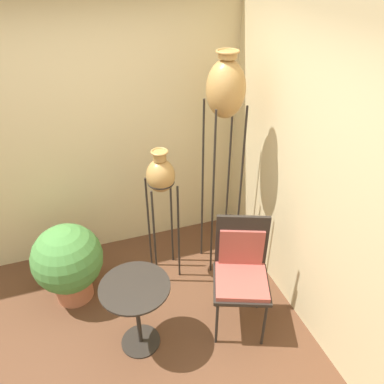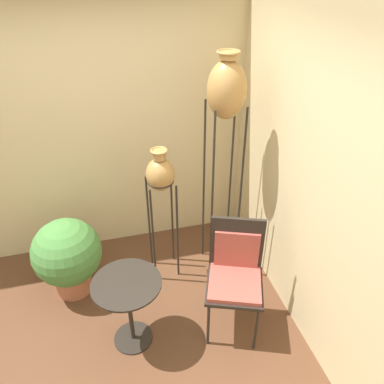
# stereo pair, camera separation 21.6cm
# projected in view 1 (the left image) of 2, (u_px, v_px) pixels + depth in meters

# --- Properties ---
(ground_plane) EXTENTS (14.00, 14.00, 0.00)m
(ground_plane) POSITION_uv_depth(u_px,v_px,m) (125.00, 370.00, 2.98)
(ground_plane) COLOR brown
(wall_back) EXTENTS (7.20, 0.06, 2.70)m
(wall_back) POSITION_uv_depth(u_px,v_px,m) (80.00, 134.00, 3.55)
(wall_back) COLOR beige
(wall_back) RESTS_ON ground_plane
(wall_right) EXTENTS (0.06, 7.20, 2.70)m
(wall_right) POSITION_uv_depth(u_px,v_px,m) (331.00, 191.00, 2.70)
(wall_right) COLOR beige
(wall_right) RESTS_ON ground_plane
(vase_stand_tall) EXTENTS (0.33, 0.33, 2.17)m
(vase_stand_tall) POSITION_uv_depth(u_px,v_px,m) (226.00, 94.00, 3.08)
(vase_stand_tall) COLOR #28231E
(vase_stand_tall) RESTS_ON ground_plane
(vase_stand_medium) EXTENTS (0.26, 0.26, 1.39)m
(vase_stand_medium) POSITION_uv_depth(u_px,v_px,m) (161.00, 179.00, 3.33)
(vase_stand_medium) COLOR #28231E
(vase_stand_medium) RESTS_ON ground_plane
(chair) EXTENTS (0.59, 0.59, 1.04)m
(chair) POSITION_uv_depth(u_px,v_px,m) (241.00, 267.00, 3.10)
(chair) COLOR #28231E
(chair) RESTS_ON ground_plane
(side_table) EXTENTS (0.55, 0.55, 0.67)m
(side_table) POSITION_uv_depth(u_px,v_px,m) (136.00, 302.00, 2.93)
(side_table) COLOR #28231E
(side_table) RESTS_ON ground_plane
(potted_plant) EXTENTS (0.64, 0.64, 0.79)m
(potted_plant) POSITION_uv_depth(u_px,v_px,m) (68.00, 261.00, 3.40)
(potted_plant) COLOR #B26647
(potted_plant) RESTS_ON ground_plane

